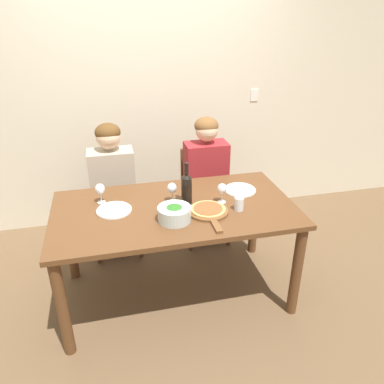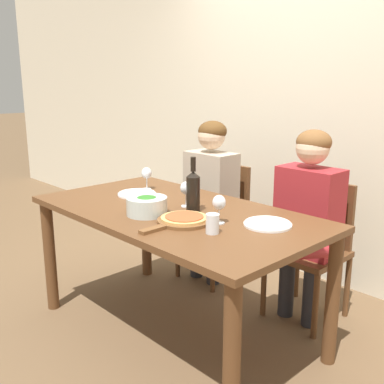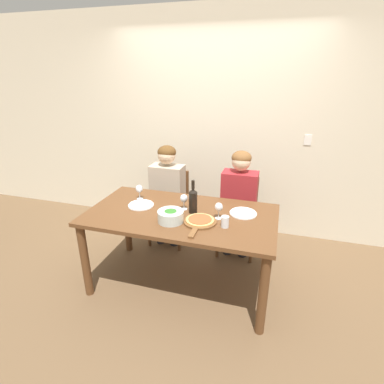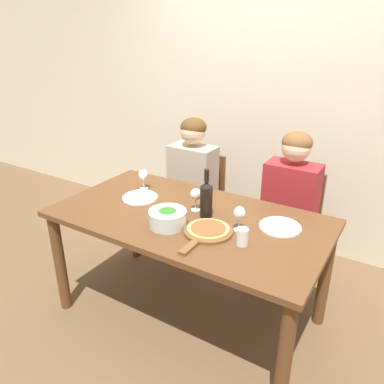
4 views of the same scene
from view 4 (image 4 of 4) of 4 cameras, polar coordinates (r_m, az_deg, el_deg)
The scene contains 16 objects.
ground_plane at distance 2.80m, azimuth -0.50°, elevation -17.97°, with size 40.00×40.00×0.00m, color brown.
back_wall at distance 3.36m, azimuth 12.17°, elevation 14.35°, with size 10.00×0.06×2.70m.
dining_table at distance 2.41m, azimuth -0.56°, elevation -5.86°, with size 1.72×0.92×0.78m.
chair_left at distance 3.30m, azimuth 0.94°, elevation -1.15°, with size 0.42×0.42×0.87m.
chair_right at distance 3.01m, azimuth 14.83°, elevation -4.60°, with size 0.42×0.42×0.87m.
person_woman at distance 3.12m, azimuth -0.04°, elevation 2.42°, with size 0.47×0.51×1.22m.
person_man at distance 2.80m, azimuth 14.69°, elevation -0.87°, with size 0.47×0.51×1.22m.
wine_bottle at distance 2.29m, azimuth 2.18°, elevation -0.98°, with size 0.08×0.08×0.31m.
broccoli_bowl at distance 2.22m, azimuth -3.73°, elevation -3.96°, with size 0.23×0.23×0.11m.
dinner_plate_left at distance 2.61m, azimuth -7.91°, elevation -0.80°, with size 0.25×0.25×0.02m.
dinner_plate_right at distance 2.27m, azimuth 13.28°, elevation -5.14°, with size 0.25×0.25×0.02m.
pizza_on_board at distance 2.15m, azimuth 2.37°, elevation -5.95°, with size 0.28×0.42×0.04m.
wine_glass_left at distance 2.73m, azimuth -7.43°, elevation 2.49°, with size 0.07×0.07×0.15m.
wine_glass_right at distance 2.16m, azimuth 7.23°, elevation -3.36°, with size 0.07×0.07×0.15m.
wine_glass_centre at distance 2.38m, azimuth 0.55°, elevation -0.53°, with size 0.07×0.07×0.15m.
water_tumbler at distance 2.05m, azimuth 7.68°, elevation -6.77°, with size 0.07×0.07×0.10m.
Camera 4 is at (1.12, -1.77, 1.85)m, focal length 35.00 mm.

